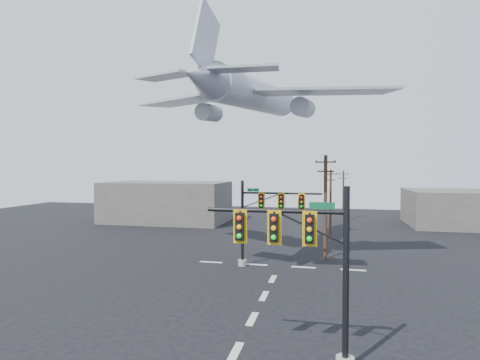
% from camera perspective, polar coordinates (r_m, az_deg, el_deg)
% --- Properties ---
extents(ground, '(120.00, 120.00, 0.00)m').
position_cam_1_polar(ground, '(23.31, 1.75, -19.16)').
color(ground, black).
rests_on(ground, ground).
extents(lane_markings, '(14.00, 21.20, 0.01)m').
position_cam_1_polar(lane_markings, '(28.27, 3.89, -15.30)').
color(lane_markings, beige).
rests_on(lane_markings, ground).
extents(signal_mast_near, '(6.25, 0.84, 7.60)m').
position_cam_1_polar(signal_mast_near, '(17.25, 9.92, -12.00)').
color(signal_mast_near, gray).
rests_on(signal_mast_near, ground).
extents(signal_mast_far, '(6.93, 0.79, 7.20)m').
position_cam_1_polar(signal_mast_far, '(33.41, 3.10, -5.47)').
color(signal_mast_far, gray).
rests_on(signal_mast_far, ground).
extents(utility_pole_a, '(1.87, 0.51, 9.40)m').
position_cam_1_polar(utility_pole_a, '(37.00, 12.05, -3.47)').
color(utility_pole_a, '#412C1B').
rests_on(utility_pole_a, ground).
extents(utility_pole_b, '(1.57, 0.58, 7.98)m').
position_cam_1_polar(utility_pole_b, '(49.83, 12.75, -2.93)').
color(utility_pole_b, '#412C1B').
rests_on(utility_pole_b, ground).
extents(utility_pole_c, '(1.58, 0.28, 7.71)m').
position_cam_1_polar(utility_pole_c, '(64.05, 14.47, -1.98)').
color(utility_pole_c, '#412C1B').
rests_on(utility_pole_c, ground).
extents(power_lines, '(3.96, 27.04, 0.82)m').
position_cam_1_polar(power_lines, '(50.38, 13.24, 1.07)').
color(power_lines, black).
extents(airliner, '(24.73, 26.25, 7.03)m').
position_cam_1_polar(airliner, '(37.03, 2.18, 11.93)').
color(airliner, '#A4A8B0').
extents(building_left, '(18.00, 10.00, 6.00)m').
position_cam_1_polar(building_left, '(61.53, -10.43, -3.08)').
color(building_left, '#605B55').
rests_on(building_left, ground).
extents(building_right, '(14.00, 12.00, 5.00)m').
position_cam_1_polar(building_right, '(64.16, 28.89, -3.54)').
color(building_right, '#605B55').
rests_on(building_right, ground).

